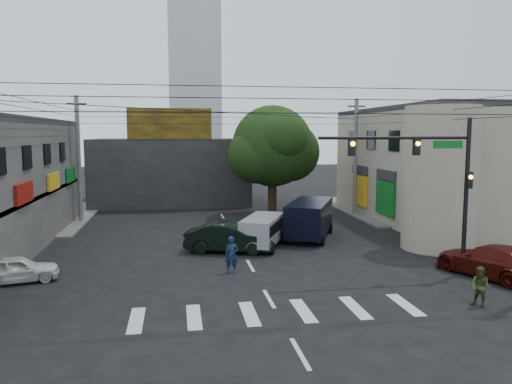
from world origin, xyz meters
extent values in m
plane|color=black|center=(0.00, 0.00, 0.00)|extent=(160.00, 160.00, 0.00)
cube|color=#514F4C|center=(18.00, 18.00, 0.07)|extent=(16.00, 16.00, 0.15)
cube|color=gray|center=(18.00, 13.00, 4.00)|extent=(14.00, 18.00, 8.00)
cylinder|color=gray|center=(11.00, 4.00, 4.00)|extent=(4.00, 4.00, 8.00)
cube|color=#232326|center=(-4.00, 26.00, 3.00)|extent=(14.00, 10.00, 6.00)
cube|color=olive|center=(-4.00, 21.10, 7.30)|extent=(7.00, 0.30, 2.60)
cube|color=silver|center=(0.00, 70.00, 22.00)|extent=(9.00, 9.00, 44.00)
cylinder|color=black|center=(4.00, 17.00, 2.20)|extent=(0.70, 0.70, 4.40)
sphere|color=black|center=(4.00, 17.00, 5.50)|extent=(6.40, 6.40, 6.40)
cylinder|color=black|center=(9.50, -1.00, 3.60)|extent=(0.20, 0.20, 7.20)
cylinder|color=black|center=(6.00, -1.00, 6.30)|extent=(7.00, 0.14, 0.14)
cube|color=black|center=(7.00, -1.00, 5.90)|extent=(0.28, 0.22, 0.75)
cube|color=black|center=(4.00, -1.00, 5.90)|extent=(0.28, 0.22, 0.75)
sphere|color=orange|center=(7.00, -1.14, 6.05)|extent=(0.20, 0.20, 0.20)
sphere|color=orange|center=(4.00, -1.14, 6.05)|extent=(0.20, 0.20, 0.20)
cube|color=#0E631D|center=(8.50, -1.00, 6.00)|extent=(1.40, 0.06, 0.35)
cylinder|color=#59595B|center=(-10.50, 16.00, 4.60)|extent=(0.32, 0.32, 9.20)
cylinder|color=#59595B|center=(10.50, 16.00, 4.60)|extent=(0.32, 0.32, 9.20)
imported|color=black|center=(-0.69, 5.06, 0.80)|extent=(4.21, 5.73, 1.60)
imported|color=silver|center=(-10.50, 0.91, 0.59)|extent=(3.07, 4.15, 1.18)
imported|color=#440E09|center=(10.50, -1.65, 0.76)|extent=(5.58, 6.62, 1.51)
imported|color=#12233F|center=(-1.04, 0.91, 0.86)|extent=(0.67, 0.48, 1.73)
imported|color=#333C1C|center=(7.66, -5.15, 0.77)|extent=(1.28, 1.26, 1.54)
camera|label=1|loc=(-3.53, -21.72, 6.50)|focal=35.00mm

